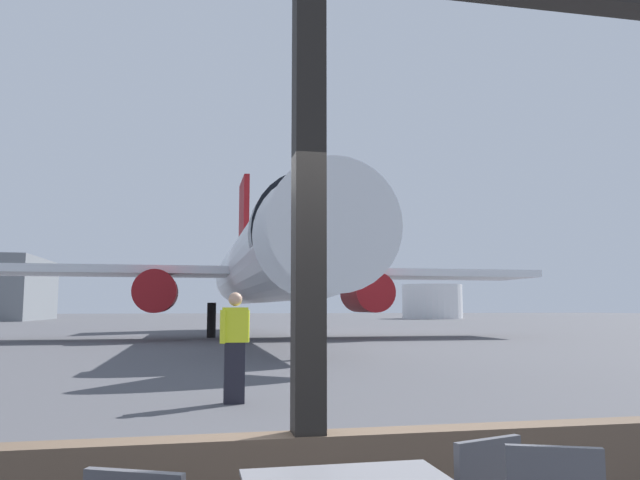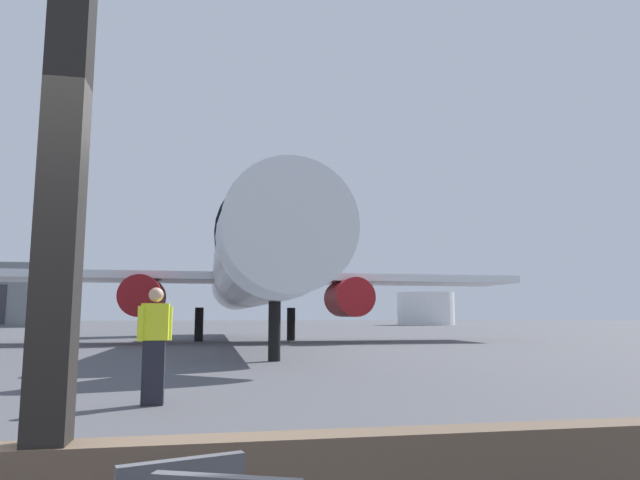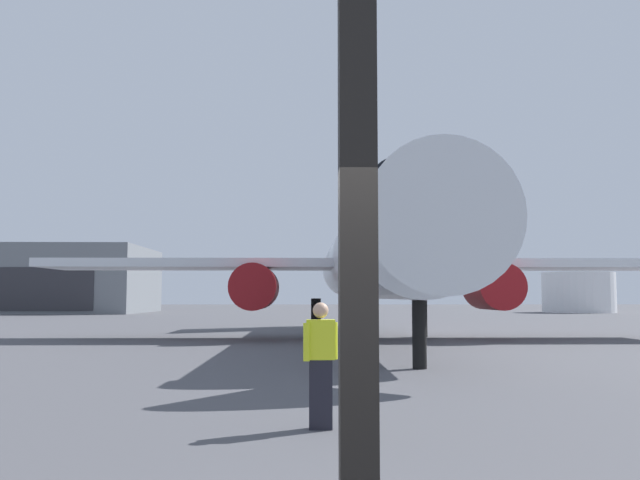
{
  "view_description": "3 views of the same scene",
  "coord_description": "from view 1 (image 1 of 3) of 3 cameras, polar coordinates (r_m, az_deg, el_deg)",
  "views": [
    {
      "loc": [
        -0.73,
        -3.89,
        1.5
      ],
      "look_at": [
        3.36,
        15.8,
        3.71
      ],
      "focal_mm": 34.41,
      "sensor_mm": 36.0,
      "label": 1
    },
    {
      "loc": [
        0.74,
        -2.99,
        1.32
      ],
      "look_at": [
        3.82,
        13.01,
        3.48
      ],
      "focal_mm": 32.02,
      "sensor_mm": 36.0,
      "label": 2
    },
    {
      "loc": [
        -0.28,
        -3.65,
        1.83
      ],
      "look_at": [
        0.12,
        14.72,
        3.33
      ],
      "focal_mm": 38.63,
      "sensor_mm": 36.0,
      "label": 3
    }
  ],
  "objects": [
    {
      "name": "ground_crew_worker",
      "position": [
        9.93,
        -7.94,
        -9.68
      ],
      "size": [
        0.49,
        0.36,
        1.74
      ],
      "color": "black",
      "rests_on": "ground"
    },
    {
      "name": "ground_plane",
      "position": [
        43.92,
        -10.88,
        -8.12
      ],
      "size": [
        220.0,
        220.0,
        0.0
      ],
      "primitive_type": "plane",
      "color": "#4C4C51"
    },
    {
      "name": "airplane",
      "position": [
        29.3,
        -5.13,
        -2.37
      ],
      "size": [
        28.05,
        30.03,
        10.28
      ],
      "color": "silver",
      "rests_on": "ground"
    },
    {
      "name": "fuel_storage_tank",
      "position": [
        83.56,
        10.38,
        -5.65
      ],
      "size": [
        7.96,
        7.96,
        4.51
      ],
      "primitive_type": "cylinder",
      "color": "white",
      "rests_on": "ground"
    },
    {
      "name": "window_frame",
      "position": [
        3.96,
        -1.09,
        -8.1
      ],
      "size": [
        7.49,
        0.24,
        3.99
      ],
      "color": "brown",
      "rests_on": "ground"
    }
  ]
}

